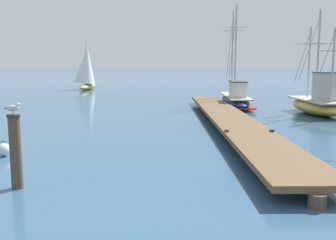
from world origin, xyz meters
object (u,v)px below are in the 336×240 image
mooring_buoy (3,150)px  distant_sailboat (86,68)px  mooring_piling (16,150)px  fishing_boat_7 (235,98)px  fishing_boat_1 (318,103)px  perched_seagull (13,108)px

mooring_buoy → distant_sailboat: (-1.79, 28.91, 2.05)m
mooring_piling → fishing_boat_7: bearing=61.1°
fishing_boat_7 → mooring_buoy: fishing_boat_7 is taller
fishing_boat_1 → fishing_boat_7: size_ratio=0.75×
fishing_boat_1 → fishing_boat_7: (-3.66, 4.08, -0.10)m
fishing_boat_7 → perched_seagull: fishing_boat_7 is taller
mooring_piling → perched_seagull: 0.97m
perched_seagull → mooring_buoy: (-1.42, 3.12, -1.65)m
mooring_buoy → distant_sailboat: size_ratio=0.10×
mooring_piling → distant_sailboat: (-3.21, 32.03, 1.37)m
perched_seagull → fishing_boat_1: bearing=43.6°
fishing_boat_1 → mooring_buoy: 16.39m
fishing_boat_1 → mooring_piling: size_ratio=3.53×
fishing_boat_1 → perched_seagull: fishing_boat_1 is taller
mooring_piling → perched_seagull: bearing=-177.2°
fishing_boat_7 → distant_sailboat: size_ratio=1.61×
mooring_piling → perched_seagull: perched_seagull is taller
mooring_piling → distant_sailboat: 32.22m
mooring_piling → fishing_boat_1: bearing=43.6°
mooring_buoy → distant_sailboat: distant_sailboat is taller
mooring_piling → mooring_buoy: size_ratio=3.55×
fishing_boat_1 → perched_seagull: (-12.45, -11.85, 1.21)m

